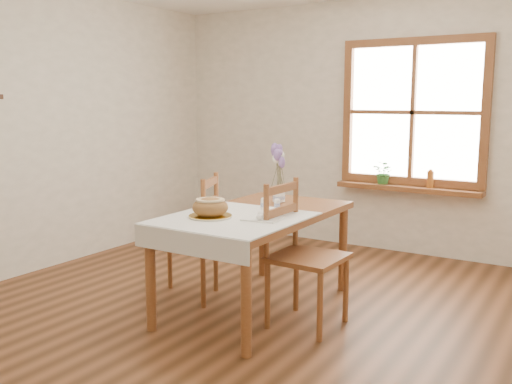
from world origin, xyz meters
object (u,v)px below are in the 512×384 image
at_px(dining_table, 256,223).
at_px(chair_right, 308,255).
at_px(chair_left, 185,237).
at_px(bread_plate, 210,216).
at_px(flower_vase, 279,196).

bearing_deg(dining_table, chair_right, -10.54).
relative_size(chair_left, bread_plate, 3.38).
bearing_deg(chair_left, bread_plate, 36.32).
xyz_separation_m(chair_left, bread_plate, (0.47, -0.29, 0.27)).
relative_size(dining_table, chair_right, 1.58).
distance_m(chair_left, flower_vase, 0.82).
bearing_deg(bread_plate, dining_table, 70.25).
bearing_deg(chair_left, dining_table, 76.87).
distance_m(chair_left, chair_right, 1.09).
bearing_deg(chair_left, chair_right, 68.31).
xyz_separation_m(dining_table, flower_vase, (-0.05, 0.43, 0.14)).
distance_m(bread_plate, flower_vase, 0.82).
xyz_separation_m(dining_table, bread_plate, (-0.14, -0.38, 0.10)).
bearing_deg(flower_vase, chair_right, -44.39).
height_order(chair_left, flower_vase, chair_left).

